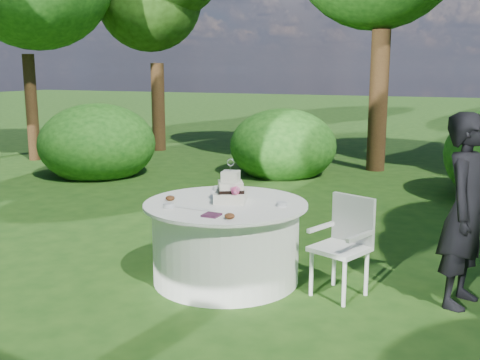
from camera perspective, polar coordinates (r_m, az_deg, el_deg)
name	(u,v)px	position (r m, az deg, el deg)	size (l,w,h in m)	color
ground	(226,279)	(5.56, -1.43, -10.04)	(80.00, 80.00, 0.00)	#193D10
napkins	(212,215)	(4.84, -2.91, -3.57)	(0.14, 0.14, 0.02)	#4C203D
feather_plume	(192,208)	(5.11, -4.89, -2.87)	(0.48, 0.07, 0.01)	white
guest	(466,211)	(5.13, 21.99, -2.91)	(0.61, 0.40, 1.67)	black
table	(226,241)	(5.43, -1.45, -6.21)	(1.56, 1.56, 0.77)	white
cake	(231,190)	(5.33, -0.95, -1.06)	(0.37, 0.37, 0.42)	silver
chair	(345,238)	(5.16, 10.64, -5.85)	(0.56, 0.56, 0.90)	white
votives	(223,199)	(5.39, -1.76, -1.93)	(1.02, 0.97, 0.04)	silver
petal_cups	(198,206)	(5.09, -4.30, -2.70)	(0.90, 0.46, 0.05)	#562D16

